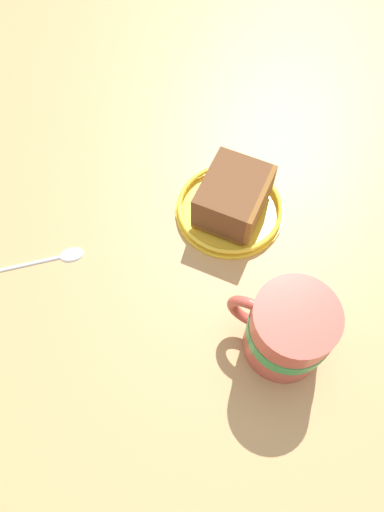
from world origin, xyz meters
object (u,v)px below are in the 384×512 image
cake_slice (233,197)px  small_plate (230,209)px  teaspoon (56,257)px  tea_mug (288,330)px

cake_slice → small_plate: bearing=-87.1°
teaspoon → small_plate: bearing=134.4°
small_plate → tea_mug: (13.40, 12.43, 4.40)cm
small_plate → cake_slice: (-0.01, 0.27, 2.89)cm
teaspoon → cake_slice: bearing=133.9°
tea_mug → teaspoon: 29.02cm
cake_slice → tea_mug: (13.41, 12.16, 1.51)cm
teaspoon → tea_mug: bearing=94.7°
cake_slice → teaspoon: size_ratio=0.95×
cake_slice → teaspoon: (15.77, -16.38, -3.21)cm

